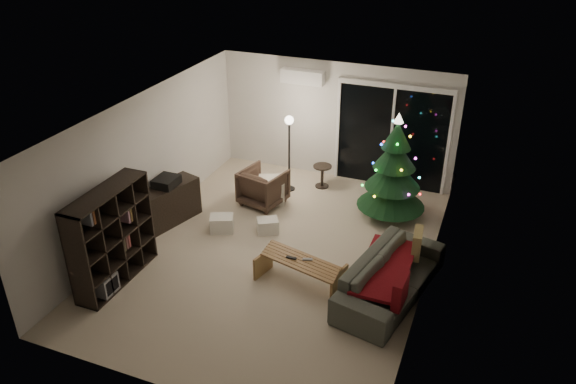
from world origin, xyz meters
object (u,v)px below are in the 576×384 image
(bookshelf, at_px, (101,234))
(christmas_tree, at_px, (394,167))
(sofa, at_px, (391,277))
(coffee_table, at_px, (300,271))
(media_cabinet, at_px, (169,204))
(armchair, at_px, (263,187))

(bookshelf, bearing_deg, christmas_tree, 20.73)
(sofa, relative_size, coffee_table, 1.71)
(media_cabinet, bearing_deg, armchair, 59.76)
(sofa, height_order, coffee_table, sofa)
(sofa, height_order, christmas_tree, christmas_tree)
(media_cabinet, bearing_deg, sofa, 7.76)
(coffee_table, relative_size, christmas_tree, 0.65)
(armchair, distance_m, sofa, 3.52)
(armchair, bearing_deg, sofa, 159.90)
(sofa, distance_m, coffee_table, 1.40)
(coffee_table, height_order, christmas_tree, christmas_tree)
(christmas_tree, bearing_deg, coffee_table, -108.39)
(sofa, xyz_separation_m, christmas_tree, (-0.52, 2.36, 0.70))
(media_cabinet, xyz_separation_m, sofa, (4.30, -0.65, -0.04))
(bookshelf, distance_m, coffee_table, 3.13)
(armchair, xyz_separation_m, christmas_tree, (2.43, 0.44, 0.67))
(bookshelf, xyz_separation_m, sofa, (4.30, 1.19, -0.46))
(bookshelf, distance_m, media_cabinet, 1.89)
(sofa, bearing_deg, bookshelf, 117.83)
(media_cabinet, height_order, coffee_table, media_cabinet)
(armchair, xyz_separation_m, sofa, (2.95, -1.92, -0.03))
(bookshelf, height_order, armchair, bookshelf)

